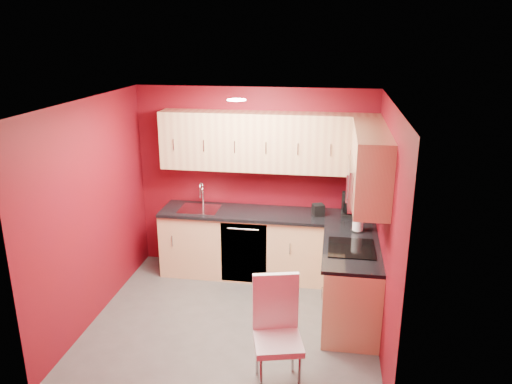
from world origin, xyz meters
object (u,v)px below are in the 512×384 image
(sink, at_px, (200,206))
(paper_towel, at_px, (358,219))
(dining_chair, at_px, (278,336))
(microwave, at_px, (367,183))
(coffee_maker, at_px, (349,205))
(napkin_holder, at_px, (318,210))

(sink, xyz_separation_m, paper_towel, (2.06, -0.47, 0.11))
(paper_towel, distance_m, dining_chair, 1.96)
(paper_towel, bearing_deg, dining_chair, -113.26)
(microwave, xyz_separation_m, sink, (-2.09, 1.00, -0.72))
(dining_chair, bearing_deg, coffee_maker, 59.95)
(napkin_holder, distance_m, paper_towel, 0.67)
(microwave, relative_size, sink, 1.46)
(microwave, height_order, sink, microwave)
(sink, relative_size, napkin_holder, 3.50)
(microwave, distance_m, dining_chair, 1.82)
(napkin_holder, xyz_separation_m, paper_towel, (0.49, -0.46, 0.07))
(microwave, distance_m, coffee_maker, 1.22)
(paper_towel, xyz_separation_m, dining_chair, (-0.75, -1.74, -0.53))
(napkin_holder, bearing_deg, microwave, -62.54)
(coffee_maker, relative_size, dining_chair, 0.28)
(microwave, relative_size, paper_towel, 2.59)
(microwave, bearing_deg, napkin_holder, 117.46)
(paper_towel, bearing_deg, microwave, -86.80)
(sink, relative_size, coffee_maker, 1.77)
(microwave, relative_size, dining_chair, 0.72)
(coffee_maker, distance_m, dining_chair, 2.40)
(microwave, xyz_separation_m, dining_chair, (-0.78, -1.20, -1.13))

